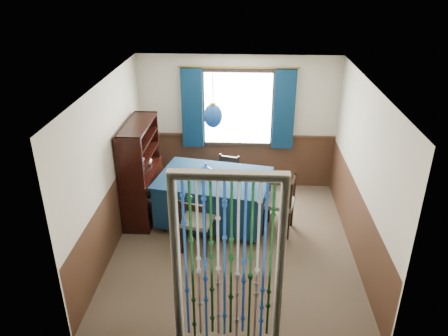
# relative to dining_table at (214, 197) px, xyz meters

# --- Properties ---
(floor) EXTENTS (4.00, 4.00, 0.00)m
(floor) POSITION_rel_dining_table_xyz_m (0.34, -0.58, -0.48)
(floor) COLOR brown
(floor) RESTS_ON ground
(ceiling) EXTENTS (4.00, 4.00, 0.00)m
(ceiling) POSITION_rel_dining_table_xyz_m (0.34, -0.58, 2.02)
(ceiling) COLOR silver
(ceiling) RESTS_ON ground
(wall_back) EXTENTS (3.60, 0.00, 3.60)m
(wall_back) POSITION_rel_dining_table_xyz_m (0.34, 1.42, 0.77)
(wall_back) COLOR beige
(wall_back) RESTS_ON ground
(wall_front) EXTENTS (3.60, 0.00, 3.60)m
(wall_front) POSITION_rel_dining_table_xyz_m (0.34, -2.58, 0.77)
(wall_front) COLOR beige
(wall_front) RESTS_ON ground
(wall_left) EXTENTS (0.00, 4.00, 4.00)m
(wall_left) POSITION_rel_dining_table_xyz_m (-1.46, -0.58, 0.77)
(wall_left) COLOR beige
(wall_left) RESTS_ON ground
(wall_right) EXTENTS (0.00, 4.00, 4.00)m
(wall_right) POSITION_rel_dining_table_xyz_m (2.14, -0.58, 0.77)
(wall_right) COLOR beige
(wall_right) RESTS_ON ground
(wainscot_back) EXTENTS (3.60, 0.00, 3.60)m
(wainscot_back) POSITION_rel_dining_table_xyz_m (0.34, 1.40, 0.02)
(wainscot_back) COLOR #3E2517
(wainscot_back) RESTS_ON ground
(wainscot_front) EXTENTS (3.60, 0.00, 3.60)m
(wainscot_front) POSITION_rel_dining_table_xyz_m (0.34, -2.57, 0.02)
(wainscot_front) COLOR #3E2517
(wainscot_front) RESTS_ON ground
(wainscot_left) EXTENTS (0.00, 4.00, 4.00)m
(wainscot_left) POSITION_rel_dining_table_xyz_m (-1.45, -0.58, 0.02)
(wainscot_left) COLOR #3E2517
(wainscot_left) RESTS_ON ground
(wainscot_right) EXTENTS (0.00, 4.00, 4.00)m
(wainscot_right) POSITION_rel_dining_table_xyz_m (2.12, -0.58, 0.02)
(wainscot_right) COLOR #3E2517
(wainscot_right) RESTS_ON ground
(window) EXTENTS (1.32, 0.12, 1.42)m
(window) POSITION_rel_dining_table_xyz_m (0.34, 1.37, 1.07)
(window) COLOR black
(window) RESTS_ON wall_back
(doorway) EXTENTS (1.16, 0.12, 2.18)m
(doorway) POSITION_rel_dining_table_xyz_m (0.34, -2.52, 0.57)
(doorway) COLOR silver
(doorway) RESTS_ON ground
(dining_table) EXTENTS (1.95, 1.52, 0.85)m
(dining_table) POSITION_rel_dining_table_xyz_m (0.00, 0.00, 0.00)
(dining_table) COLOR #0B223A
(dining_table) RESTS_ON floor
(chair_near) EXTENTS (0.53, 0.52, 0.91)m
(chair_near) POSITION_rel_dining_table_xyz_m (-0.20, -0.77, -0.00)
(chair_near) COLOR black
(chair_near) RESTS_ON floor
(chair_far) EXTENTS (0.51, 0.50, 0.85)m
(chair_far) POSITION_rel_dining_table_xyz_m (0.17, 0.73, -0.03)
(chair_far) COLOR black
(chair_far) RESTS_ON floor
(chair_left) EXTENTS (0.46, 0.47, 0.85)m
(chair_left) POSITION_rel_dining_table_xyz_m (-0.99, 0.20, -0.03)
(chair_left) COLOR black
(chair_left) RESTS_ON floor
(chair_right) EXTENTS (0.56, 0.58, 0.98)m
(chair_right) POSITION_rel_dining_table_xyz_m (1.07, -0.18, 0.03)
(chair_right) COLOR black
(chair_right) RESTS_ON floor
(sideboard) EXTENTS (0.45, 1.26, 1.64)m
(sideboard) POSITION_rel_dining_table_xyz_m (-1.22, 0.21, 0.09)
(sideboard) COLOR black
(sideboard) RESTS_ON floor
(pendant_lamp) EXTENTS (0.28, 0.28, 0.81)m
(pendant_lamp) POSITION_rel_dining_table_xyz_m (-0.00, 0.00, 1.38)
(pendant_lamp) COLOR olive
(pendant_lamp) RESTS_ON ceiling
(vase_table) EXTENTS (0.21, 0.21, 0.19)m
(vase_table) POSITION_rel_dining_table_xyz_m (-0.13, 0.05, 0.46)
(vase_table) COLOR #154397
(vase_table) RESTS_ON dining_table
(bowl_shelf) EXTENTS (0.22, 0.22, 0.05)m
(bowl_shelf) POSITION_rel_dining_table_xyz_m (-1.16, -0.10, 0.67)
(bowl_shelf) COLOR beige
(bowl_shelf) RESTS_ON sideboard
(vase_sideboard) EXTENTS (0.19, 0.19, 0.17)m
(vase_sideboard) POSITION_rel_dining_table_xyz_m (-1.16, 0.49, 0.42)
(vase_sideboard) COLOR beige
(vase_sideboard) RESTS_ON sideboard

